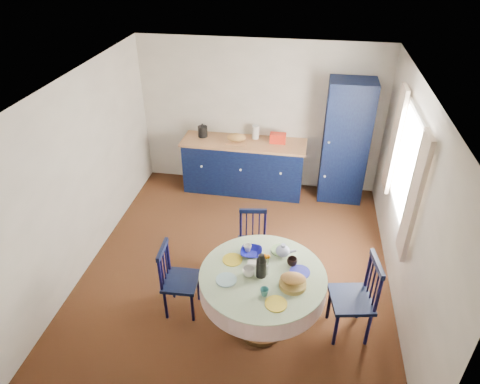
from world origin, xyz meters
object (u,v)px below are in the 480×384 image
object	(u,v)px
mug_b	(264,292)
mug_c	(292,262)
pantry_cabinet	(345,142)
mug_a	(249,272)
mug_d	(248,248)
dining_table	(263,283)
kitchen_counter	(244,165)
chair_far	(253,242)
chair_right	(356,297)
cobalt_bowl	(251,252)
chair_left	(177,279)

from	to	relation	value
mug_b	mug_c	bearing A→B (deg)	63.57
pantry_cabinet	mug_b	xyz separation A→B (m)	(-0.91, -3.29, -0.14)
mug_a	mug_d	world-z (taller)	mug_a
dining_table	mug_b	world-z (taller)	dining_table
mug_c	mug_d	bearing A→B (deg)	163.79
kitchen_counter	pantry_cabinet	xyz separation A→B (m)	(1.63, 0.04, 0.53)
kitchen_counter	mug_c	bearing A→B (deg)	-69.85
pantry_cabinet	chair_far	xyz separation A→B (m)	(-1.20, -2.02, -0.56)
chair_right	chair_far	bearing A→B (deg)	-134.75
kitchen_counter	mug_a	xyz separation A→B (m)	(0.53, -3.00, 0.40)
mug_c	cobalt_bowl	bearing A→B (deg)	168.10
mug_c	cobalt_bowl	size ratio (longest dim) A/B	0.47
mug_a	mug_c	distance (m)	0.50
pantry_cabinet	chair_far	world-z (taller)	pantry_cabinet
kitchen_counter	mug_b	world-z (taller)	kitchen_counter
kitchen_counter	mug_a	size ratio (longest dim) A/B	15.82
dining_table	mug_b	bearing A→B (deg)	-81.93
chair_left	mug_b	distance (m)	1.20
chair_left	mug_a	world-z (taller)	chair_left
cobalt_bowl	dining_table	bearing A→B (deg)	-59.49
chair_left	cobalt_bowl	size ratio (longest dim) A/B	3.84
chair_left	mug_d	bearing A→B (deg)	-76.81
chair_far	mug_d	bearing A→B (deg)	-96.00
dining_table	mug_d	bearing A→B (deg)	122.86
kitchen_counter	chair_left	distance (m)	2.85
pantry_cabinet	mug_c	xyz separation A→B (m)	(-0.66, -2.80, -0.14)
chair_far	mug_b	bearing A→B (deg)	-85.33
kitchen_counter	dining_table	bearing A→B (deg)	-76.18
mug_d	pantry_cabinet	bearing A→B (deg)	66.14
chair_right	cobalt_bowl	distance (m)	1.23
dining_table	pantry_cabinet	bearing A→B (deg)	72.42
dining_table	mug_d	xyz separation A→B (m)	(-0.22, 0.35, 0.17)
pantry_cabinet	kitchen_counter	bearing A→B (deg)	-178.58
mug_a	chair_far	bearing A→B (deg)	95.23
mug_a	cobalt_bowl	size ratio (longest dim) A/B	0.54
cobalt_bowl	mug_d	bearing A→B (deg)	134.16
mug_c	kitchen_counter	bearing A→B (deg)	109.25
dining_table	cobalt_bowl	xyz separation A→B (m)	(-0.17, 0.29, 0.16)
pantry_cabinet	mug_a	distance (m)	3.24
mug_d	chair_left	bearing A→B (deg)	-164.55
mug_d	chair_far	bearing A→B (deg)	92.11
chair_far	mug_d	distance (m)	0.76
chair_right	cobalt_bowl	bearing A→B (deg)	-108.71
chair_left	chair_right	bearing A→B (deg)	-92.52
mug_b	mug_d	xyz separation A→B (m)	(-0.26, 0.64, 0.00)
chair_far	mug_b	world-z (taller)	mug_b
chair_right	mug_a	size ratio (longest dim) A/B	7.94
chair_left	kitchen_counter	bearing A→B (deg)	-8.90
dining_table	cobalt_bowl	bearing A→B (deg)	120.51
dining_table	cobalt_bowl	size ratio (longest dim) A/B	5.60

